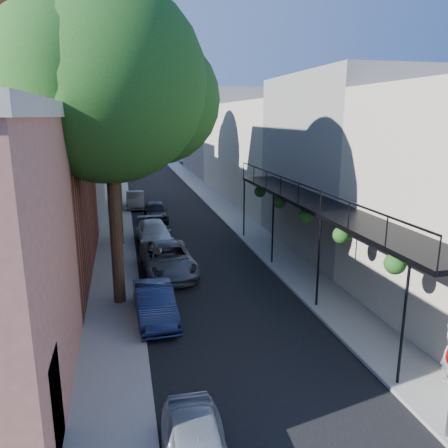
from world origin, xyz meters
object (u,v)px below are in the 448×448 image
parked_car_d (154,233)px  parked_car_e (156,211)px  oak_far (120,97)px  oak_near (120,88)px  parked_car_b (155,303)px  oak_mid (120,114)px  parked_car_c (168,259)px  parked_car_f (135,200)px

parked_car_d → parked_car_e: 5.70m
oak_far → oak_near: bearing=-90.0°
parked_car_b → oak_mid: bearing=92.4°
oak_near → parked_car_e: (1.97, 13.22, -7.23)m
parked_car_c → parked_car_d: 4.87m
oak_mid → parked_car_f: size_ratio=2.68×
parked_car_f → oak_far: bearing=-126.9°
parked_car_d → oak_mid: bearing=161.6°
oak_mid → parked_car_c: size_ratio=2.11×
oak_mid → parked_car_b: bearing=-85.2°
oak_mid → oak_far: oak_far is taller
oak_near → parked_car_f: (0.77, 17.94, -7.25)m
parked_car_b → parked_car_c: size_ratio=0.76×
parked_car_f → oak_mid: bearing=-92.7°
parked_car_b → parked_car_e: bearing=83.1°
oak_far → parked_car_f: size_ratio=3.13×
parked_car_d → parked_car_e: size_ratio=1.13×
oak_near → parked_car_c: bearing=57.6°
parked_car_e → oak_mid: bearing=-110.1°
oak_far → parked_car_b: (0.75, -18.87, -7.65)m
oak_mid → parked_car_d: bearing=-15.8°
oak_mid → parked_car_b: size_ratio=2.79×
oak_mid → parked_car_f: 11.90m
parked_car_c → parked_car_e: size_ratio=1.27×
oak_far → parked_car_c: oak_far is taller
oak_near → parked_car_e: bearing=81.5°
oak_mid → oak_far: (0.06, 9.04, 1.20)m
oak_near → oak_far: 17.01m
oak_near → parked_car_b: bearing=-67.6°
parked_car_f → parked_car_d: bearing=-84.3°
oak_far → parked_car_d: (1.43, -9.46, -7.63)m
parked_car_b → parked_car_d: (0.68, 9.41, 0.02)m
oak_near → parked_car_d: oak_near is taller
parked_car_f → oak_near: bearing=-90.5°
oak_mid → parked_car_f: (0.82, 9.97, -6.43)m
oak_far → parked_car_d: bearing=-81.4°
oak_mid → oak_far: size_ratio=0.86×
oak_near → parked_car_b: oak_near is taller
oak_far → parked_car_b: 20.38m
oak_mid → parked_car_c: bearing=-71.6°
oak_near → parked_car_f: size_ratio=3.00×
oak_far → parked_car_b: oak_far is taller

